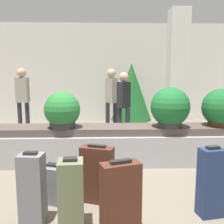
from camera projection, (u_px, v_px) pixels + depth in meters
ground_plane at (116, 200)px, 3.08m from camera, size 18.00×18.00×0.00m
back_wall at (108, 73)px, 8.26m from camera, size 18.00×0.06×3.20m
carousel at (112, 145)px, 4.43m from camera, size 7.42×0.76×0.65m
pillar at (177, 73)px, 6.51m from camera, size 0.48×0.48×3.20m
suitcase_0 at (97, 174)px, 3.00m from camera, size 0.43×0.28×0.72m
suitcase_1 at (120, 201)px, 2.32m from camera, size 0.40×0.28×0.77m
suitcase_2 at (71, 194)px, 2.48m from camera, size 0.27×0.26×0.73m
suitcase_3 at (32, 189)px, 2.56m from camera, size 0.26×0.22×0.77m
suitcase_4 at (211, 182)px, 2.70m from camera, size 0.28×0.22×0.79m
suitcase_5 at (53, 183)px, 3.03m from camera, size 0.34×0.32×0.48m
potted_plant_0 at (62, 111)px, 4.20m from camera, size 0.60×0.60×0.62m
potted_plant_1 at (170, 108)px, 4.25m from camera, size 0.67×0.67×0.69m
potted_plant_2 at (221, 109)px, 4.35m from camera, size 0.66×0.66×0.66m
traveler_0 at (124, 100)px, 5.92m from camera, size 0.34×0.36×1.60m
traveler_1 at (111, 95)px, 6.57m from camera, size 0.33×0.37×1.70m
traveler_2 at (23, 95)px, 6.53m from camera, size 0.34×0.24×1.71m
decorated_tree at (131, 92)px, 7.52m from camera, size 1.22×1.22×1.90m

